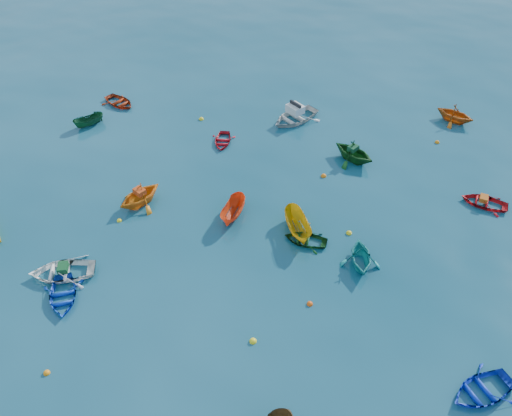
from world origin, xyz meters
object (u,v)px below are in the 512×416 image
at_px(dinghy_blue_se, 480,393).
at_px(motorboat_white, 295,120).
at_px(dinghy_white_near, 64,274).
at_px(dinghy_blue_sw, 64,298).

height_order(dinghy_blue_se, motorboat_white, motorboat_white).
relative_size(dinghy_white_near, motorboat_white, 0.86).
bearing_deg(dinghy_blue_se, motorboat_white, 172.93).
height_order(dinghy_white_near, dinghy_blue_se, dinghy_white_near).
relative_size(dinghy_blue_sw, dinghy_blue_se, 0.94).
xyz_separation_m(dinghy_blue_se, motorboat_white, (-16.36, 17.18, 0.00)).
bearing_deg(motorboat_white, dinghy_white_near, -79.94).
distance_m(dinghy_blue_sw, dinghy_blue_se, 20.69).
distance_m(dinghy_white_near, dinghy_blue_se, 21.61).
bearing_deg(dinghy_blue_sw, dinghy_white_near, 91.11).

